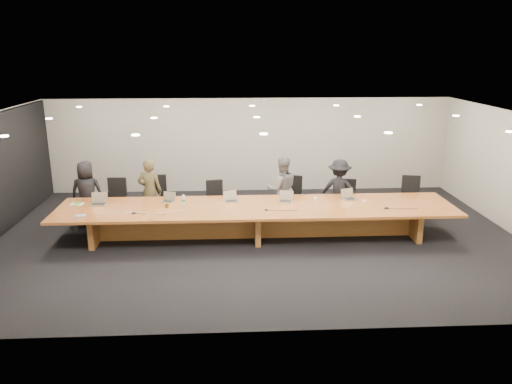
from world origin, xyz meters
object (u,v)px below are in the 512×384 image
chair_far_right (411,197)px  person_d (339,190)px  person_b (150,191)px  laptop_a (98,199)px  av_box (80,216)px  chair_right (348,199)px  amber_mug (167,206)px  laptop_d (286,197)px  paper_cup_far (364,202)px  mic_center (266,210)px  laptop_b (167,197)px  chair_far_left (116,200)px  chair_mid_right (292,197)px  chair_mid_left (216,201)px  laptop_e (350,194)px  mic_left (134,213)px  person_c (282,189)px  conference_table (257,216)px  paper_cup_near (315,199)px  mic_right (387,208)px  chair_left (155,199)px  water_bottle (184,201)px  person_a (87,193)px  laptop_c (232,197)px

chair_far_right → person_d: bearing=-165.9°
person_b → laptop_a: bearing=43.7°
av_box → chair_right: bearing=-2.8°
amber_mug → av_box: 1.85m
laptop_d → amber_mug: 2.73m
paper_cup_far → mic_center: size_ratio=0.80×
laptop_b → laptop_d: size_ratio=0.94×
chair_far_left → chair_far_right: size_ratio=1.01×
av_box → chair_mid_right: bearing=2.1°
av_box → laptop_d: bearing=-8.8°
chair_mid_left → laptop_e: bearing=-25.4°
laptop_d → mic_left: (-3.38, -0.67, -0.11)m
mic_left → mic_center: bearing=1.6°
chair_mid_right → person_c: (-0.27, -0.17, 0.27)m
person_c → laptop_a: size_ratio=4.61×
chair_far_right → laptop_e: (-1.78, -0.79, 0.33)m
mic_left → person_d: bearing=17.6°
mic_left → conference_table: bearing=8.0°
conference_table → mic_left: 2.73m
chair_right → mic_center: size_ratio=9.19×
person_c → paper_cup_near: person_c is taller
person_b → laptop_e: 4.86m
chair_far_left → laptop_b: bearing=-29.2°
laptop_a → amber_mug: (1.59, -0.28, -0.09)m
person_b → laptop_a: 1.35m
mic_center → mic_right: bearing=-0.4°
chair_left → chair_far_right: 6.49m
laptop_d → laptop_e: 1.55m
chair_right → person_d: size_ratio=0.64×
chair_far_left → laptop_a: chair_far_left is taller
chair_right → person_d: (-0.27, -0.15, 0.28)m
chair_mid_left → laptop_d: chair_mid_left is taller
chair_left → water_bottle: (0.82, -1.11, 0.28)m
person_a → amber_mug: person_a is taller
laptop_c → laptop_e: bearing=-17.9°
person_b → person_d: (4.71, 0.01, -0.03)m
av_box → person_b: bearing=34.7°
chair_mid_left → person_b: person_b is taller
chair_left → mic_right: chair_left is taller
water_bottle → amber_mug: size_ratio=2.45×
amber_mug → mic_center: 2.24m
mic_left → mic_right: size_ratio=0.94×
chair_left → av_box: chair_left is taller
conference_table → laptop_b: size_ratio=30.15×
laptop_c → mic_center: 1.02m
person_d → chair_far_right: bearing=-162.2°
laptop_d → mic_left: bearing=-150.5°
laptop_b → water_bottle: bearing=-14.7°
chair_mid_left → chair_right: 3.37m
laptop_d → chair_right: bearing=48.6°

